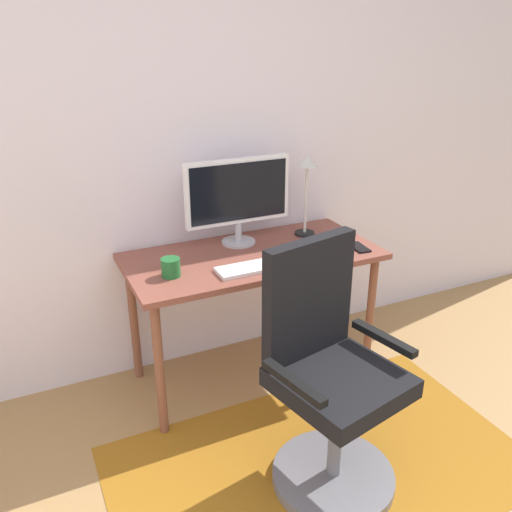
# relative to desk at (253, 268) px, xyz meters

# --- Properties ---
(wall_back) EXTENTS (6.00, 0.10, 2.60)m
(wall_back) POSITION_rel_desk_xyz_m (-0.30, 0.38, 0.66)
(wall_back) COLOR silver
(wall_back) RESTS_ON ground
(area_rug) EXTENTS (1.80, 1.07, 0.01)m
(area_rug) POSITION_rel_desk_xyz_m (-0.02, -0.75, -0.64)
(area_rug) COLOR #975E17
(area_rug) RESTS_ON ground
(desk) EXTENTS (1.29, 0.61, 0.73)m
(desk) POSITION_rel_desk_xyz_m (0.00, 0.00, 0.00)
(desk) COLOR brown
(desk) RESTS_ON ground
(monitor) EXTENTS (0.57, 0.18, 0.46)m
(monitor) POSITION_rel_desk_xyz_m (-0.01, 0.17, 0.35)
(monitor) COLOR #B2B2B7
(monitor) RESTS_ON desk
(keyboard) EXTENTS (0.43, 0.13, 0.02)m
(keyboard) POSITION_rel_desk_xyz_m (-0.04, -0.18, 0.09)
(keyboard) COLOR white
(keyboard) RESTS_ON desk
(computer_mouse) EXTENTS (0.06, 0.10, 0.03)m
(computer_mouse) POSITION_rel_desk_xyz_m (0.27, -0.14, 0.10)
(computer_mouse) COLOR white
(computer_mouse) RESTS_ON desk
(coffee_cup) EXTENTS (0.09, 0.09, 0.09)m
(coffee_cup) POSITION_rel_desk_xyz_m (-0.46, -0.08, 0.13)
(coffee_cup) COLOR #1D622B
(coffee_cup) RESTS_ON desk
(cell_phone) EXTENTS (0.08, 0.15, 0.01)m
(cell_phone) POSITION_rel_desk_xyz_m (0.53, -0.17, 0.09)
(cell_phone) COLOR black
(cell_phone) RESTS_ON desk
(desk_lamp) EXTENTS (0.11, 0.11, 0.45)m
(desk_lamp) POSITION_rel_desk_xyz_m (0.38, 0.13, 0.40)
(desk_lamp) COLOR black
(desk_lamp) RESTS_ON desk
(office_chair) EXTENTS (0.58, 0.53, 1.05)m
(office_chair) POSITION_rel_desk_xyz_m (-0.04, -0.80, -0.21)
(office_chair) COLOR slate
(office_chair) RESTS_ON ground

